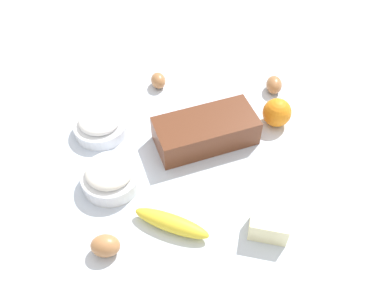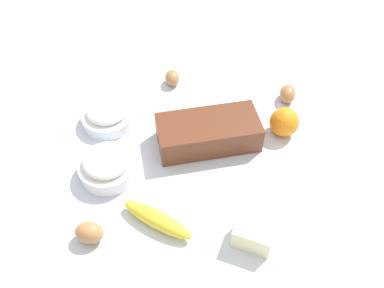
{
  "view_description": "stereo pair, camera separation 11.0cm",
  "coord_description": "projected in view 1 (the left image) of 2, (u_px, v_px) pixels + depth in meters",
  "views": [
    {
      "loc": [
        -0.12,
        -0.71,
        0.87
      ],
      "look_at": [
        0.0,
        0.0,
        0.04
      ],
      "focal_mm": 38.02,
      "sensor_mm": 36.0,
      "label": 1
    },
    {
      "loc": [
        -0.01,
        -0.72,
        0.87
      ],
      "look_at": [
        0.0,
        0.0,
        0.04
      ],
      "focal_mm": 38.02,
      "sensor_mm": 36.0,
      "label": 2
    }
  ],
  "objects": [
    {
      "name": "loaf_pan",
      "position": [
        206.0,
        130.0,
        1.13
      ],
      "size": [
        0.3,
        0.18,
        0.08
      ],
      "rotation": [
        0.0,
        0.0,
        0.18
      ],
      "color": "brown",
      "rests_on": "ground_plane"
    },
    {
      "name": "egg_loose",
      "position": [
        158.0,
        81.0,
        1.3
      ],
      "size": [
        0.05,
        0.06,
        0.05
      ],
      "primitive_type": "ellipsoid",
      "rotation": [
        0.0,
        1.57,
        4.82
      ],
      "color": "#AB7346",
      "rests_on": "ground_plane"
    },
    {
      "name": "flour_bowl",
      "position": [
        111.0,
        175.0,
        1.04
      ],
      "size": [
        0.15,
        0.15,
        0.08
      ],
      "color": "white",
      "rests_on": "ground_plane"
    },
    {
      "name": "sugar_bowl",
      "position": [
        100.0,
        124.0,
        1.16
      ],
      "size": [
        0.15,
        0.15,
        0.07
      ],
      "color": "white",
      "rests_on": "ground_plane"
    },
    {
      "name": "banana",
      "position": [
        172.0,
        223.0,
        0.96
      ],
      "size": [
        0.19,
        0.14,
        0.04
      ],
      "primitive_type": "ellipsoid",
      "rotation": [
        0.0,
        0.0,
        5.74
      ],
      "color": "yellow",
      "rests_on": "ground_plane"
    },
    {
      "name": "egg_beside_bowl",
      "position": [
        274.0,
        85.0,
        1.28
      ],
      "size": [
        0.06,
        0.08,
        0.05
      ],
      "primitive_type": "ellipsoid",
      "rotation": [
        0.0,
        1.57,
        4.49
      ],
      "color": "#A87144",
      "rests_on": "ground_plane"
    },
    {
      "name": "egg_near_butter",
      "position": [
        105.0,
        246.0,
        0.92
      ],
      "size": [
        0.08,
        0.06,
        0.05
      ],
      "primitive_type": "ellipsoid",
      "rotation": [
        0.0,
        1.57,
        6.08
      ],
      "color": "#B47A49",
      "rests_on": "ground_plane"
    },
    {
      "name": "ground_plane",
      "position": [
        192.0,
        156.0,
        1.14
      ],
      "size": [
        2.4,
        2.4,
        0.02
      ],
      "primitive_type": "cube",
      "color": "silver"
    },
    {
      "name": "orange_fruit",
      "position": [
        277.0,
        112.0,
        1.18
      ],
      "size": [
        0.08,
        0.08,
        0.08
      ],
      "primitive_type": "sphere",
      "color": "orange",
      "rests_on": "ground_plane"
    },
    {
      "name": "butter_block",
      "position": [
        269.0,
        225.0,
        0.95
      ],
      "size": [
        0.11,
        0.09,
        0.06
      ],
      "primitive_type": "cube",
      "rotation": [
        0.0,
        0.0,
        -0.37
      ],
      "color": "#F4EDB2",
      "rests_on": "ground_plane"
    }
  ]
}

